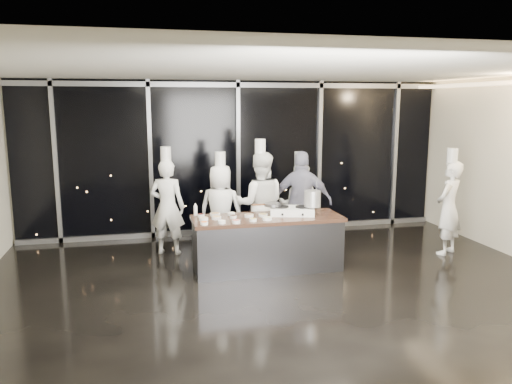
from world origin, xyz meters
TOP-DOWN VIEW (x-y plane):
  - ground at (0.00, 0.00)m, footprint 9.00×9.00m
  - room_shell at (0.18, 0.00)m, footprint 9.02×7.02m
  - window_wall at (0.00, 3.43)m, footprint 8.90×0.11m
  - demo_counter at (0.00, 0.90)m, footprint 2.46×0.86m
  - stove at (0.45, 0.97)m, footprint 0.81×0.61m
  - frying_pan at (0.12, 1.07)m, footprint 0.51×0.35m
  - stock_pot at (0.76, 0.87)m, footprint 0.33×0.33m
  - prep_bowls at (-0.61, 0.87)m, footprint 1.16×0.71m
  - squeeze_bottle at (-1.14, 1.24)m, footprint 0.06×0.06m
  - chef_far_left at (-1.55, 2.18)m, footprint 0.74×0.61m
  - chef_left at (-0.60, 1.97)m, footprint 0.95×0.81m
  - chef_center at (0.08, 1.73)m, footprint 1.04×0.89m
  - guest at (0.90, 1.81)m, footprint 1.19×0.80m
  - chef_right at (0.93, 2.12)m, footprint 0.94×0.84m
  - chef_side at (3.43, 1.02)m, footprint 0.75×0.69m

SIDE VIEW (x-z plane):
  - ground at x=0.00m, z-range 0.00..0.00m
  - demo_counter at x=0.00m, z-range 0.00..0.90m
  - chef_right at x=0.93m, z-range -0.10..1.73m
  - chef_left at x=-0.60m, z-range -0.10..1.78m
  - chef_side at x=3.43m, z-range -0.10..1.85m
  - chef_far_left at x=-1.55m, z-range -0.10..1.88m
  - prep_bowls at x=-0.61m, z-range 0.90..0.95m
  - guest at x=0.90m, z-range 0.00..1.87m
  - chef_center at x=0.08m, z-range -0.11..2.01m
  - stove at x=0.45m, z-range 0.89..1.03m
  - squeeze_bottle at x=-1.14m, z-range 0.89..1.11m
  - frying_pan at x=0.12m, z-range 1.04..1.09m
  - stock_pot at x=0.76m, z-range 1.04..1.31m
  - window_wall at x=0.00m, z-range 0.00..3.20m
  - room_shell at x=0.18m, z-range 0.64..3.85m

